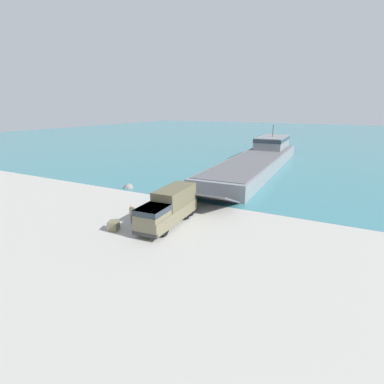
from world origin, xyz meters
The scene contains 10 objects.
ground_plane centered at (0.00, 0.00, 0.00)m, with size 240.00×240.00×0.00m, color #A8A59E.
water_surface centered at (0.00, 94.08, 0.00)m, with size 240.00×180.00×0.01m, color teal.
landing_craft centered at (0.43, 28.40, 1.62)m, with size 9.20×45.09×6.93m.
military_truck centered at (0.65, -3.06, 1.64)m, with size 2.86×8.26×3.21m.
soldier_on_ramp centered at (-2.49, -4.50, 1.01)m, with size 0.50×0.41×1.75m.
moored_boat_b centered at (-4.78, 64.35, 0.66)m, with size 5.28×6.22×1.99m.
mooring_bollard centered at (-3.39, 3.64, 0.44)m, with size 0.24×0.24×0.81m.
cargo_crate centered at (-2.89, -6.63, 0.42)m, with size 0.83×1.00×0.83m, color #6B664C.
shoreline_rock_a centered at (-10.96, 5.27, 0.00)m, with size 1.26×1.26×1.26m, color gray.
shoreline_rock_b centered at (-11.08, 4.81, 0.00)m, with size 0.51×0.51×0.51m, color gray.
Camera 1 is at (14.84, -25.22, 10.58)m, focal length 28.00 mm.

